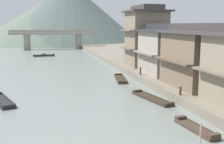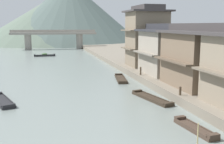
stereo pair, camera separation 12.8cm
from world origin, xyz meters
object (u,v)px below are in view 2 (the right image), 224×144
object	(u,v)px
mooring_post_dock_mid	(180,91)
mooring_post_dock_far	(141,71)
boat_moored_far	(121,79)
house_waterfront_far	(147,36)
boat_moored_second	(152,98)
house_waterfront_narrow	(169,49)
boat_midriver_drifting	(195,128)
boat_moored_nearest	(2,101)
house_waterfront_tall	(200,56)
stone_bridge	(54,37)
boat_moored_third	(45,55)

from	to	relation	value
mooring_post_dock_mid	mooring_post_dock_far	bearing A→B (deg)	90.00
boat_moored_far	house_waterfront_far	world-z (taller)	house_waterfront_far
boat_moored_second	house_waterfront_narrow	world-z (taller)	house_waterfront_narrow
mooring_post_dock_mid	boat_midriver_drifting	bearing A→B (deg)	-108.75
boat_moored_nearest	boat_moored_second	size ratio (longest dim) A/B	0.94
boat_moored_nearest	house_waterfront_narrow	size ratio (longest dim) A/B	0.70
house_waterfront_tall	house_waterfront_far	xyz separation A→B (m)	(-0.09, 14.09, 1.32)
boat_moored_nearest	stone_bridge	bearing A→B (deg)	82.69
boat_moored_far	house_waterfront_tall	bearing A→B (deg)	-56.39
boat_moored_second	boat_moored_far	world-z (taller)	boat_moored_second
house_waterfront_tall	boat_midriver_drifting	bearing A→B (deg)	-122.23
boat_moored_third	boat_midriver_drifting	distance (m)	47.06
mooring_post_dock_mid	mooring_post_dock_far	xyz separation A→B (m)	(0.00, 9.92, 0.12)
boat_moored_nearest	boat_midriver_drifting	size ratio (longest dim) A/B	1.35
boat_moored_second	house_waterfront_tall	size ratio (longest dim) A/B	0.71
boat_moored_second	boat_moored_third	xyz separation A→B (m)	(-9.18, 38.52, 0.13)
boat_moored_far	house_waterfront_far	distance (m)	9.33
boat_moored_far	stone_bridge	world-z (taller)	stone_bridge
boat_moored_far	house_waterfront_narrow	bearing A→B (deg)	-11.46
boat_midriver_drifting	house_waterfront_far	world-z (taller)	house_waterfront_far
boat_moored_nearest	boat_midriver_drifting	xyz separation A→B (m)	(13.05, -10.10, 0.02)
boat_moored_nearest	house_waterfront_narrow	bearing A→B (deg)	17.54
boat_moored_third	mooring_post_dock_mid	xyz separation A→B (m)	(11.03, -40.37, 0.90)
boat_midriver_drifting	house_waterfront_narrow	size ratio (longest dim) A/B	0.52
boat_moored_nearest	boat_moored_far	size ratio (longest dim) A/B	0.95
boat_midriver_drifting	house_waterfront_tall	distance (m)	10.98
boat_midriver_drifting	house_waterfront_far	size ratio (longest dim) A/B	0.43
boat_moored_second	mooring_post_dock_far	world-z (taller)	mooring_post_dock_far
boat_moored_nearest	boat_moored_second	bearing A→B (deg)	-10.49
boat_moored_third	house_waterfront_narrow	world-z (taller)	house_waterfront_narrow
boat_moored_second	house_waterfront_narrow	size ratio (longest dim) A/B	0.74
mooring_post_dock_mid	mooring_post_dock_far	distance (m)	9.92
boat_moored_second	mooring_post_dock_far	distance (m)	8.36
boat_moored_third	boat_midriver_drifting	bearing A→B (deg)	-78.90
boat_moored_nearest	house_waterfront_tall	size ratio (longest dim) A/B	0.67
boat_moored_far	mooring_post_dock_mid	bearing A→B (deg)	-79.74
house_waterfront_far	house_waterfront_tall	bearing A→B (deg)	-89.62
boat_moored_far	mooring_post_dock_far	xyz separation A→B (m)	(2.06, -1.47, 1.15)
boat_moored_nearest	mooring_post_dock_far	world-z (taller)	mooring_post_dock_far
mooring_post_dock_mid	house_waterfront_far	bearing A→B (deg)	78.52
boat_midriver_drifting	stone_bridge	world-z (taller)	stone_bridge
boat_moored_second	boat_moored_third	world-z (taller)	boat_moored_third
boat_moored_third	house_waterfront_tall	xyz separation A→B (m)	(14.58, -37.42, 3.53)
boat_midriver_drifting	mooring_post_dock_far	xyz separation A→B (m)	(1.97, 15.74, 1.12)
house_waterfront_narrow	house_waterfront_far	distance (m)	6.94
boat_moored_second	house_waterfront_far	xyz separation A→B (m)	(5.31, 15.18, 4.97)
mooring_post_dock_far	stone_bridge	distance (m)	48.68
boat_moored_second	boat_moored_third	distance (m)	39.60
boat_moored_nearest	boat_moored_second	world-z (taller)	boat_moored_nearest
mooring_post_dock_far	stone_bridge	bearing A→B (deg)	99.65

